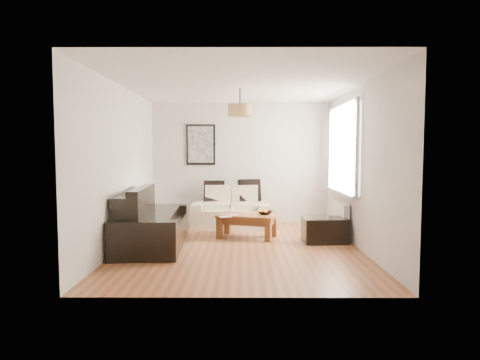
{
  "coord_description": "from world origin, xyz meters",
  "views": [
    {
      "loc": [
        0.02,
        -6.36,
        1.54
      ],
      "look_at": [
        0.0,
        0.6,
        1.05
      ],
      "focal_mm": 29.8,
      "sensor_mm": 36.0,
      "label": 1
    }
  ],
  "objects_px": {
    "coffee_table": "(247,226)",
    "ottoman": "(325,230)",
    "sofa_leather": "(152,220)",
    "loveseat_cream": "(231,208)"
  },
  "relations": [
    {
      "from": "sofa_leather",
      "to": "ottoman",
      "type": "height_order",
      "value": "sofa_leather"
    },
    {
      "from": "loveseat_cream",
      "to": "ottoman",
      "type": "bearing_deg",
      "value": -38.64
    },
    {
      "from": "loveseat_cream",
      "to": "coffee_table",
      "type": "xyz_separation_m",
      "value": [
        0.31,
        -1.04,
        -0.18
      ]
    },
    {
      "from": "loveseat_cream",
      "to": "coffee_table",
      "type": "bearing_deg",
      "value": -70.85
    },
    {
      "from": "loveseat_cream",
      "to": "ottoman",
      "type": "distance_m",
      "value": 2.18
    },
    {
      "from": "coffee_table",
      "to": "ottoman",
      "type": "height_order",
      "value": "ottoman"
    },
    {
      "from": "loveseat_cream",
      "to": "ottoman",
      "type": "xyz_separation_m",
      "value": [
        1.64,
        -1.43,
        -0.18
      ]
    },
    {
      "from": "sofa_leather",
      "to": "coffee_table",
      "type": "bearing_deg",
      "value": -69.63
    },
    {
      "from": "loveseat_cream",
      "to": "ottoman",
      "type": "relative_size",
      "value": 2.14
    },
    {
      "from": "sofa_leather",
      "to": "ottoman",
      "type": "relative_size",
      "value": 2.73
    }
  ]
}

